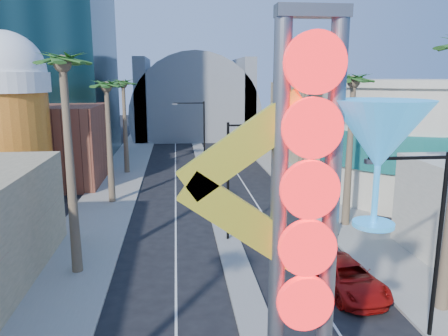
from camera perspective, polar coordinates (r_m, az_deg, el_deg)
sidewalk_west at (r=44.40m, az=-14.12°, el=-2.55°), size 5.00×100.00×0.15m
sidewalk_east at (r=45.79m, az=10.15°, el=-1.94°), size 5.00×100.00×0.15m
median at (r=46.99m, az=-2.08°, el=-1.40°), size 1.60×84.00×0.15m
brick_filler_west at (r=47.85m, az=-21.62°, el=2.79°), size 10.00×10.00×8.00m
filler_east at (r=59.16m, az=12.87°, el=5.90°), size 10.00×20.00×10.00m
beer_mug at (r=40.15m, az=-26.38°, el=6.34°), size 7.00×7.00×14.50m
turquoise_building at (r=43.59m, az=23.09°, el=3.52°), size 16.60×16.60×10.60m
canopy at (r=79.96m, az=-3.91°, el=7.16°), size 22.00×16.00×22.00m
neon_sign at (r=11.90m, az=14.33°, el=-5.97°), size 6.53×2.60×12.55m
streetlight_0 at (r=28.52m, az=1.62°, el=-0.26°), size 3.79×0.25×8.00m
streetlight_1 at (r=52.04m, az=-3.21°, el=5.26°), size 3.79×0.25×8.00m
streetlight_2 at (r=19.51m, az=25.24°, el=-7.34°), size 3.45×0.25×8.00m
palm_1 at (r=24.30m, az=-20.24°, el=11.05°), size 2.40×2.40×12.70m
palm_2 at (r=38.07m, az=-15.09°, el=9.39°), size 2.40×2.40×11.20m
palm_3 at (r=49.96m, az=-13.02°, el=10.00°), size 2.40×2.40×11.20m
palm_6 at (r=32.08m, az=16.51°, el=9.72°), size 2.40×2.40×11.70m
palm_7 at (r=43.39m, az=10.41°, el=11.63°), size 2.40×2.40×12.70m
red_pickup at (r=23.90m, az=15.72°, el=-13.58°), size 3.25×5.87×1.55m
pedestrian_b at (r=31.09m, az=14.12°, el=-7.04°), size 0.83×0.66×1.67m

